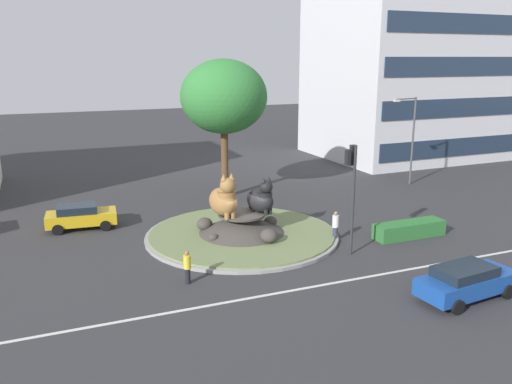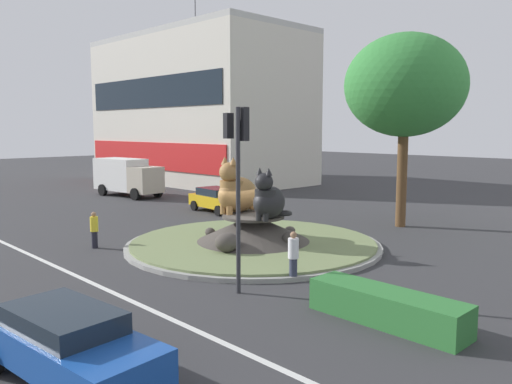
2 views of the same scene
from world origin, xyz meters
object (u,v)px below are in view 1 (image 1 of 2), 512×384
at_px(cat_statue_tabby, 224,200).
at_px(streetlight_arm, 411,134).
at_px(pedestrian_white_shirt, 335,225).
at_px(hatchback_near_shophouse, 81,216).
at_px(traffic_light_mast, 352,176).
at_px(broadleaf_tree_behind_island, 224,97).
at_px(sedan_on_far_lane, 467,281).
at_px(cat_statue_black, 261,199).
at_px(pedestrian_yellow_shirt, 187,266).
at_px(office_tower, 417,28).

distance_m(cat_statue_tabby, streetlight_arm, 19.84).
height_order(pedestrian_white_shirt, hatchback_near_shophouse, pedestrian_white_shirt).
height_order(traffic_light_mast, broadleaf_tree_behind_island, broadleaf_tree_behind_island).
height_order(broadleaf_tree_behind_island, sedan_on_far_lane, broadleaf_tree_behind_island).
height_order(cat_statue_black, sedan_on_far_lane, cat_statue_black).
relative_size(cat_statue_black, traffic_light_mast, 0.41).
bearing_deg(streetlight_arm, cat_statue_tabby, 12.42).
bearing_deg(pedestrian_yellow_shirt, office_tower, 110.61).
xyz_separation_m(cat_statue_tabby, pedestrian_white_shirt, (5.85, -2.61, -1.46)).
relative_size(cat_statue_tabby, broadleaf_tree_behind_island, 0.26).
relative_size(cat_statue_black, sedan_on_far_lane, 0.50).
xyz_separation_m(cat_statue_black, hatchback_near_shophouse, (-9.83, 5.39, -1.44)).
distance_m(cat_statue_tabby, hatchback_near_shophouse, 9.35).
bearing_deg(sedan_on_far_lane, office_tower, 50.34).
bearing_deg(sedan_on_far_lane, pedestrian_yellow_shirt, 145.18).
xyz_separation_m(cat_statue_black, traffic_light_mast, (3.19, -4.59, 2.05)).
distance_m(cat_statue_tabby, sedan_on_far_lane, 13.55).
relative_size(cat_statue_tabby, streetlight_arm, 0.37).
relative_size(traffic_light_mast, pedestrian_yellow_shirt, 3.65).
relative_size(traffic_light_mast, office_tower, 0.22).
height_order(broadleaf_tree_behind_island, pedestrian_white_shirt, broadleaf_tree_behind_island).
bearing_deg(streetlight_arm, pedestrian_yellow_shirt, 20.56).
relative_size(broadleaf_tree_behind_island, streetlight_arm, 1.42).
xyz_separation_m(pedestrian_white_shirt, hatchback_near_shophouse, (-13.44, 7.83, -0.12)).
distance_m(office_tower, broadleaf_tree_behind_island, 26.82).
distance_m(cat_statue_black, broadleaf_tree_behind_island, 10.69).
xyz_separation_m(traffic_light_mast, pedestrian_yellow_shirt, (-9.02, -0.44, -3.44)).
relative_size(pedestrian_white_shirt, hatchback_near_shophouse, 0.41).
distance_m(cat_statue_black, pedestrian_yellow_shirt, 7.82).
relative_size(traffic_light_mast, pedestrian_white_shirt, 3.39).
xyz_separation_m(broadleaf_tree_behind_island, pedestrian_yellow_shirt, (-6.73, -14.30, -6.62)).
xyz_separation_m(cat_statue_black, pedestrian_yellow_shirt, (-5.82, -5.03, -1.39)).
distance_m(cat_statue_tabby, cat_statue_black, 2.25).
bearing_deg(pedestrian_yellow_shirt, traffic_light_mast, 75.87).
height_order(cat_statue_black, pedestrian_yellow_shirt, cat_statue_black).
height_order(office_tower, hatchback_near_shophouse, office_tower).
height_order(pedestrian_yellow_shirt, sedan_on_far_lane, pedestrian_yellow_shirt).
bearing_deg(streetlight_arm, traffic_light_mast, 33.72).
relative_size(broadleaf_tree_behind_island, pedestrian_white_shirt, 5.85).
height_order(broadleaf_tree_behind_island, hatchback_near_shophouse, broadleaf_tree_behind_island).
bearing_deg(hatchback_near_shophouse, cat_statue_black, -23.56).
bearing_deg(cat_statue_tabby, office_tower, 115.43).
bearing_deg(pedestrian_yellow_shirt, cat_statue_black, 113.90).
relative_size(cat_statue_black, pedestrian_yellow_shirt, 1.50).
relative_size(cat_statue_tabby, traffic_light_mast, 0.45).
height_order(cat_statue_tabby, broadleaf_tree_behind_island, broadleaf_tree_behind_island).
bearing_deg(streetlight_arm, cat_statue_black, 15.52).
relative_size(cat_statue_black, office_tower, 0.09).
bearing_deg(hatchback_near_shophouse, office_tower, 26.18).
bearing_deg(broadleaf_tree_behind_island, hatchback_near_shophouse, -160.11).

